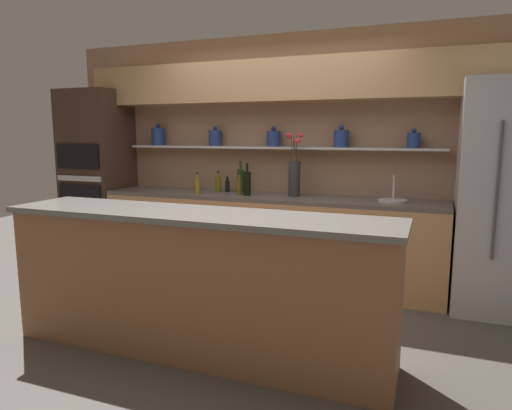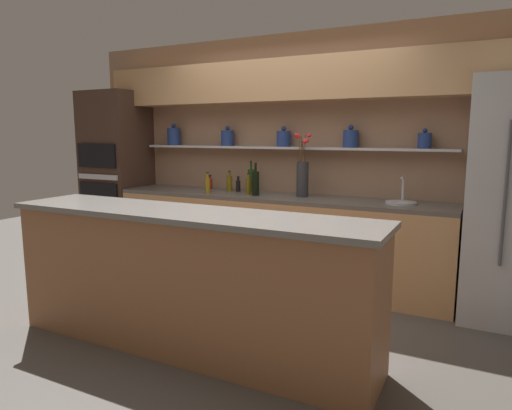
{
  "view_description": "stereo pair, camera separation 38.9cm",
  "coord_description": "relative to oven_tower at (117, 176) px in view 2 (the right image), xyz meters",
  "views": [
    {
      "loc": [
        1.52,
        -3.19,
        1.56
      ],
      "look_at": [
        0.13,
        0.39,
        0.95
      ],
      "focal_mm": 32.0,
      "sensor_mm": 36.0,
      "label": 1
    },
    {
      "loc": [
        1.87,
        -3.03,
        1.56
      ],
      "look_at": [
        0.13,
        0.39,
        0.95
      ],
      "focal_mm": 32.0,
      "sensor_mm": 36.0,
      "label": 2
    }
  ],
  "objects": [
    {
      "name": "sink_fixture",
      "position": [
        3.43,
        0.01,
        -0.08
      ],
      "size": [
        0.28,
        0.28,
        0.25
      ],
      "color": "#B7B7BC",
      "rests_on": "back_counter_unit"
    },
    {
      "name": "oven_tower",
      "position": [
        0.0,
        0.0,
        0.0
      ],
      "size": [
        0.7,
        0.64,
        2.06
      ],
      "color": "#3D281E",
      "rests_on": "ground_plane"
    },
    {
      "name": "ground_plane",
      "position": [
        2.25,
        -1.24,
        -1.03
      ],
      "size": [
        12.0,
        12.0,
        0.0
      ],
      "primitive_type": "plane",
      "color": "#4C4742"
    },
    {
      "name": "bottle_oil_1",
      "position": [
        1.56,
        0.11,
        -0.02
      ],
      "size": [
        0.06,
        0.06,
        0.23
      ],
      "color": "brown",
      "rests_on": "back_counter_unit"
    },
    {
      "name": "bottle_sauce_0",
      "position": [
        1.26,
        0.18,
        -0.04
      ],
      "size": [
        0.05,
        0.05,
        0.17
      ],
      "color": "maroon",
      "rests_on": "back_counter_unit"
    },
    {
      "name": "bottle_oil_3",
      "position": [
        1.87,
        -0.03,
        -0.02
      ],
      "size": [
        0.05,
        0.05,
        0.23
      ],
      "color": "brown",
      "rests_on": "back_counter_unit"
    },
    {
      "name": "flower_vase",
      "position": [
        2.45,
        0.05,
        0.11
      ],
      "size": [
        0.16,
        0.12,
        0.64
      ],
      "color": "#2D2D33",
      "rests_on": "back_counter_unit"
    },
    {
      "name": "back_counter_unit",
      "position": [
        2.16,
        0.0,
        -0.57
      ],
      "size": [
        3.59,
        0.62,
        0.92
      ],
      "color": "tan",
      "rests_on": "ground_plane"
    },
    {
      "name": "bottle_oil_6",
      "position": [
        1.43,
        -0.15,
        -0.02
      ],
      "size": [
        0.05,
        0.05,
        0.23
      ],
      "color": "olive",
      "rests_on": "back_counter_unit"
    },
    {
      "name": "island_counter",
      "position": [
        2.25,
        -1.69,
        -0.52
      ],
      "size": [
        2.83,
        0.61,
        1.02
      ],
      "color": "#99603D",
      "rests_on": "ground_plane"
    },
    {
      "name": "bottle_wine_2",
      "position": [
        1.98,
        -0.08,
        0.02
      ],
      "size": [
        0.08,
        0.08,
        0.34
      ],
      "color": "black",
      "rests_on": "back_counter_unit"
    },
    {
      "name": "back_wall_unit",
      "position": [
        2.25,
        0.29,
        0.52
      ],
      "size": [
        5.2,
        0.44,
        2.6
      ],
      "color": "#937056",
      "rests_on": "ground_plane"
    },
    {
      "name": "bottle_sauce_4",
      "position": [
        1.66,
        0.12,
        -0.04
      ],
      "size": [
        0.05,
        0.05,
        0.17
      ],
      "color": "black",
      "rests_on": "back_counter_unit"
    },
    {
      "name": "bottle_wine_5",
      "position": [
        1.81,
        0.15,
        0.02
      ],
      "size": [
        0.07,
        0.07,
        0.34
      ],
      "color": "#193814",
      "rests_on": "back_counter_unit"
    }
  ]
}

